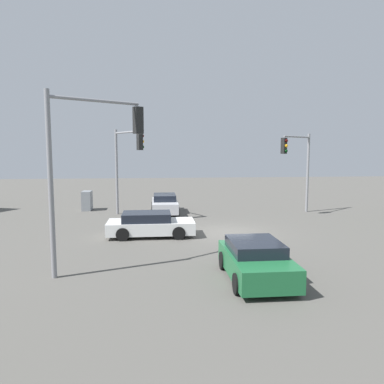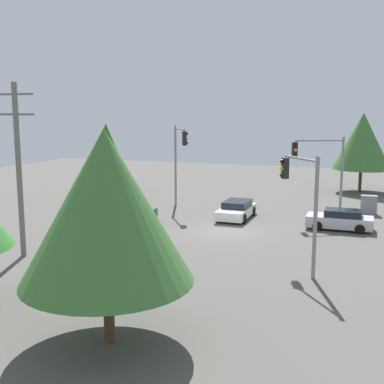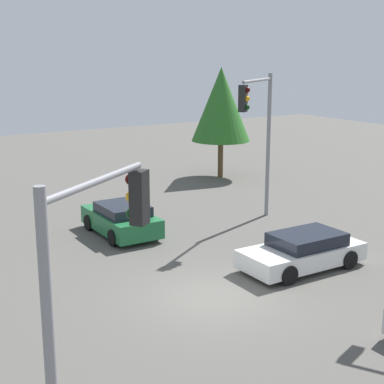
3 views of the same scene
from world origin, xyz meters
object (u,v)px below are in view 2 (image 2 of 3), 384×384
(traffic_signal_main, at_px, (301,191))
(traffic_signal_aux, at_px, (322,163))
(sedan_silver, at_px, (340,220))
(sedan_green, at_px, (126,212))
(traffic_signal_cross, at_px, (179,152))
(electrical_cabinet, at_px, (369,205))
(sedan_white, at_px, (237,210))

(traffic_signal_main, bearing_deg, traffic_signal_aux, -35.74)
(sedan_silver, relative_size, sedan_green, 1.04)
(traffic_signal_cross, relative_size, electrical_cabinet, 4.56)
(sedan_silver, distance_m, traffic_signal_cross, 13.43)
(sedan_white, xyz_separation_m, traffic_signal_cross, (-5.30, 2.12, 3.83))
(sedan_green, height_order, traffic_signal_cross, traffic_signal_cross)
(sedan_green, xyz_separation_m, traffic_signal_main, (12.80, -6.46, 3.18))
(sedan_white, relative_size, traffic_signal_aux, 0.76)
(sedan_silver, relative_size, electrical_cabinet, 2.91)
(sedan_silver, bearing_deg, traffic_signal_main, 171.72)
(sedan_white, height_order, traffic_signal_cross, traffic_signal_cross)
(traffic_signal_aux, bearing_deg, sedan_white, -13.62)
(electrical_cabinet, bearing_deg, traffic_signal_main, -101.52)
(sedan_white, relative_size, traffic_signal_cross, 0.69)
(traffic_signal_main, xyz_separation_m, traffic_signal_aux, (-0.17, 11.79, 0.19))
(sedan_green, distance_m, electrical_cabinet, 17.98)
(sedan_white, bearing_deg, traffic_signal_main, 119.91)
(sedan_green, xyz_separation_m, electrical_cabinet, (15.85, 8.49, 0.06))
(sedan_silver, xyz_separation_m, traffic_signal_cross, (-12.51, 3.09, 3.81))
(traffic_signal_cross, bearing_deg, electrical_cabinet, 67.15)
(sedan_white, distance_m, traffic_signal_cross, 6.87)
(sedan_green, height_order, electrical_cabinet, electrical_cabinet)
(traffic_signal_cross, bearing_deg, sedan_white, 34.81)
(traffic_signal_cross, bearing_deg, traffic_signal_aux, 53.92)
(sedan_green, bearing_deg, electrical_cabinet, -61.83)
(sedan_silver, xyz_separation_m, traffic_signal_aux, (-1.51, 2.56, 3.39))
(traffic_signal_cross, height_order, traffic_signal_aux, traffic_signal_cross)
(traffic_signal_main, bearing_deg, sedan_silver, -44.84)
(electrical_cabinet, bearing_deg, sedan_silver, -106.59)
(traffic_signal_aux, xyz_separation_m, electrical_cabinet, (3.22, 3.16, -3.31))
(traffic_signal_cross, bearing_deg, traffic_signal_main, 8.84)
(sedan_white, distance_m, traffic_signal_main, 12.20)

